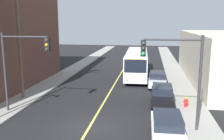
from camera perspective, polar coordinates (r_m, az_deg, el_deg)
The scene contains 12 objects.
ground_plane at distance 17.20m, azimuth -5.18°, elevation -12.84°, with size 120.00×120.00×0.00m, color black.
sidewalk_left at distance 28.44m, azimuth -14.61°, elevation -3.38°, with size 2.50×90.00×0.15m, color gray.
sidewalk_right at distance 26.39m, azimuth 15.82°, elevation -4.55°, with size 2.50×90.00×0.15m, color gray.
lane_stripe_center at distance 31.28m, azimuth 1.40°, elevation -1.87°, with size 0.16×60.00×0.01m, color #D8CC4C.
city_bus at distance 32.31m, azimuth 5.66°, elevation 1.76°, with size 2.90×12.22×3.20m.
parked_car_white at distance 15.35m, azimuth 12.44°, elevation -12.65°, with size 1.89×4.43×1.62m.
parked_car_black at distance 21.75m, azimuth 11.33°, elevation -5.52°, with size 1.89×4.43×1.62m.
parked_car_silver at distance 27.50m, azimuth 10.28°, elevation -2.04°, with size 1.89×4.43×1.62m.
utility_pole_near at distance 23.42m, azimuth -20.55°, elevation 8.86°, with size 2.40×0.28×11.37m.
traffic_signal_left_corner at distance 19.62m, azimuth -19.63°, elevation 2.63°, with size 3.75×0.48×6.00m.
traffic_signal_right_corner at distance 15.90m, azimuth 14.15°, elevation 1.13°, with size 3.75×0.48×6.00m.
fire_hydrant at distance 21.21m, azimuth 16.50°, elevation -6.93°, with size 0.44×0.26×0.84m.
Camera 1 is at (3.88, -15.27, 6.90)m, focal length 40.14 mm.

